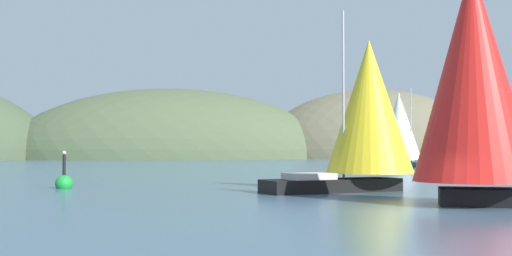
{
  "coord_description": "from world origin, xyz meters",
  "views": [
    {
      "loc": [
        -12.5,
        -21.73,
        2.52
      ],
      "look_at": [
        0.0,
        28.64,
        4.26
      ],
      "focal_mm": 43.59,
      "sensor_mm": 36.0,
      "label": 1
    }
  ],
  "objects": [
    {
      "name": "ground_plane",
      "position": [
        0.0,
        0.0,
        0.0
      ],
      "size": [
        360.0,
        360.0,
        0.0
      ],
      "primitive_type": "plane",
      "color": "#426075"
    },
    {
      "name": "headland_right",
      "position": [
        60.0,
        135.0,
        0.0
      ],
      "size": [
        65.9,
        44.0,
        37.37
      ],
      "primitive_type": "ellipsoid",
      "color": "#6B664C",
      "rests_on": "ground_plane"
    },
    {
      "name": "headland_center",
      "position": [
        5.0,
        135.0,
        0.0
      ],
      "size": [
        81.75,
        44.0,
        35.21
      ],
      "primitive_type": "ellipsoid",
      "color": "#4C5B3D",
      "rests_on": "ground_plane"
    },
    {
      "name": "sailboat_red_spinnaker",
      "position": [
        3.79,
        2.78,
        5.64
      ],
      "size": [
        10.29,
        7.97,
        12.18
      ],
      "color": "black",
      "rests_on": "ground_plane"
    },
    {
      "name": "sailboat_yellow_sail",
      "position": [
        2.93,
        12.84,
        4.76
      ],
      "size": [
        10.04,
        6.13,
        10.72
      ],
      "color": "black",
      "rests_on": "ground_plane"
    },
    {
      "name": "sailboat_white_mainsail",
      "position": [
        25.97,
        53.69,
        5.3
      ],
      "size": [
        8.53,
        10.07,
        10.51
      ],
      "color": "navy",
      "rests_on": "ground_plane"
    },
    {
      "name": "channel_buoy",
      "position": [
        -14.84,
        19.6,
        0.37
      ],
      "size": [
        1.1,
        1.1,
        2.64
      ],
      "color": "green",
      "rests_on": "ground_plane"
    }
  ]
}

